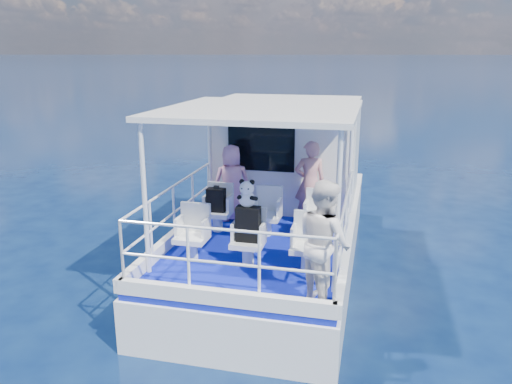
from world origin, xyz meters
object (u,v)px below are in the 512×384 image
backpack_center (248,224)px  panda (247,193)px  passenger_stbd_aft (324,242)px  passenger_port_fwd (232,183)px

backpack_center → panda: size_ratio=1.30×
backpack_center → panda: (-0.02, 0.01, 0.47)m
passenger_stbd_aft → backpack_center: 1.52m
backpack_center → panda: bearing=144.7°
passenger_stbd_aft → panda: passenger_stbd_aft is taller
panda → backpack_center: bearing=-35.3°
passenger_stbd_aft → panda: size_ratio=3.96×
panda → passenger_port_fwd: bearing=112.5°
backpack_center → panda: 0.47m
passenger_stbd_aft → backpack_center: size_ratio=3.04×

